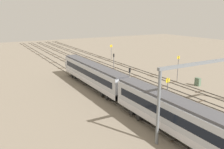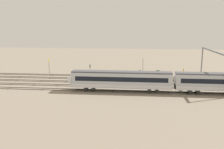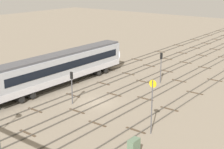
% 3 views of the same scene
% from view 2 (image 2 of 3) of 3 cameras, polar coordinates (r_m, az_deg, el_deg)
% --- Properties ---
extents(ground_plane, '(193.22, 193.22, 0.00)m').
position_cam_2_polar(ground_plane, '(66.55, 4.69, -2.08)').
color(ground_plane, gray).
extents(track_near_foreground, '(177.22, 2.40, 0.16)m').
position_cam_2_polar(track_near_foreground, '(74.80, 4.81, -0.47)').
color(track_near_foreground, '#59544C').
rests_on(track_near_foreground, ground).
extents(track_second_near, '(177.22, 2.40, 0.16)m').
position_cam_2_polar(track_second_near, '(70.66, 4.75, -1.20)').
color(track_second_near, '#59544C').
rests_on(track_second_near, ground).
extents(track_middle, '(177.22, 2.40, 0.16)m').
position_cam_2_polar(track_middle, '(66.54, 4.69, -2.02)').
color(track_middle, '#59544C').
rests_on(track_middle, ground).
extents(track_second_far, '(177.22, 2.40, 0.16)m').
position_cam_2_polar(track_second_far, '(62.42, 4.62, -2.95)').
color(track_second_far, '#59544C').
rests_on(track_second_far, ground).
extents(track_with_train, '(177.22, 2.40, 0.16)m').
position_cam_2_polar(track_with_train, '(58.33, 4.54, -4.01)').
color(track_with_train, '#59544C').
rests_on(track_with_train, ground).
extents(overhead_gantry, '(0.40, 23.30, 9.18)m').
position_cam_2_polar(overhead_gantry, '(68.38, 23.21, 3.44)').
color(overhead_gantry, slate).
rests_on(overhead_gantry, ground).
extents(speed_sign_near_foreground, '(0.14, 0.80, 5.82)m').
position_cam_2_polar(speed_sign_near_foreground, '(75.76, 7.37, 2.36)').
color(speed_sign_near_foreground, '#4C4C51').
rests_on(speed_sign_near_foreground, ground).
extents(speed_sign_mid_trackside, '(0.14, 0.85, 4.84)m').
position_cam_2_polar(speed_sign_mid_trackside, '(64.77, 16.66, -0.12)').
color(speed_sign_mid_trackside, '#4C4C51').
rests_on(speed_sign_mid_trackside, ground).
extents(speed_sign_far_trackside, '(0.14, 0.91, 4.85)m').
position_cam_2_polar(speed_sign_far_trackside, '(81.10, -14.83, 2.36)').
color(speed_sign_far_trackside, '#4C4C51').
rests_on(speed_sign_far_trackside, ground).
extents(signal_light_trackside_approach, '(0.31, 0.32, 4.22)m').
position_cam_2_polar(signal_light_trackside_approach, '(63.81, 6.67, -0.16)').
color(signal_light_trackside_approach, '#4C4C51').
rests_on(signal_light_trackside_approach, ground).
extents(signal_light_trackside_departure, '(0.31, 0.32, 4.69)m').
position_cam_2_polar(signal_light_trackside_departure, '(69.48, -5.26, 1.09)').
color(signal_light_trackside_departure, '#4C4C51').
rests_on(signal_light_trackside_departure, ground).
extents(relay_cabinet, '(1.20, 0.67, 1.70)m').
position_cam_2_polar(relay_cabinet, '(77.65, 10.86, 0.40)').
color(relay_cabinet, '#597259').
rests_on(relay_cabinet, ground).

